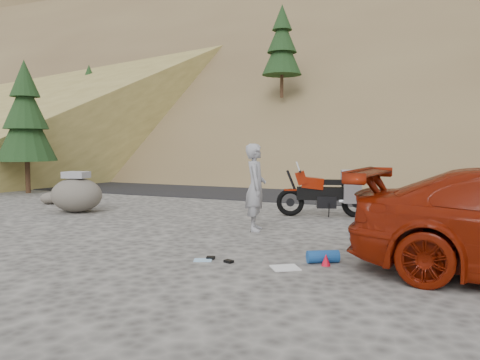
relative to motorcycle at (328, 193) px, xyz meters
The scene contains 15 objects.
ground 3.51m from the motorcycle, 104.34° to the right, with size 140.00×140.00×0.00m, color #454340.
road 5.75m from the motorcycle, 98.61° to the left, with size 120.00×7.00×0.05m, color black.
hillside 38.97m from the motorcycle, 91.38° to the left, with size 120.00×73.00×46.72m.
conifer_verge 12.13m from the motorcycle, behind, with size 2.20×2.20×5.04m.
motorcycle is the anchor object (origin of this frame).
man 2.80m from the motorcycle, 111.77° to the right, with size 0.69×0.45×1.89m, color #98989D.
boulder 6.85m from the motorcycle, 163.30° to the right, with size 1.47×1.25×1.13m.
small_rock 8.65m from the motorcycle, behind, with size 0.76×0.72×0.36m.
gear_white_cloth 5.32m from the motorcycle, 83.97° to the right, with size 0.41×0.36×0.01m, color white.
gear_blue_mat 4.84m from the motorcycle, 77.94° to the right, with size 0.20×0.20×0.51m, color #184991.
gear_bottle 5.18m from the motorcycle, 60.31° to the right, with size 0.07×0.07×0.19m, color #184991.
gear_funnel 5.01m from the motorcycle, 77.35° to the right, with size 0.14×0.14×0.19m, color red.
gear_glove_a 5.34m from the motorcycle, 94.05° to the right, with size 0.14×0.10×0.04m, color black.
gear_glove_b 5.29m from the motorcycle, 98.14° to the right, with size 0.13×0.10×0.04m, color black.
gear_blue_cloth 5.43m from the motorcycle, 98.72° to the right, with size 0.29×0.21×0.01m, color #96C4E8.
Camera 1 is at (3.58, -8.58, 1.90)m, focal length 35.00 mm.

